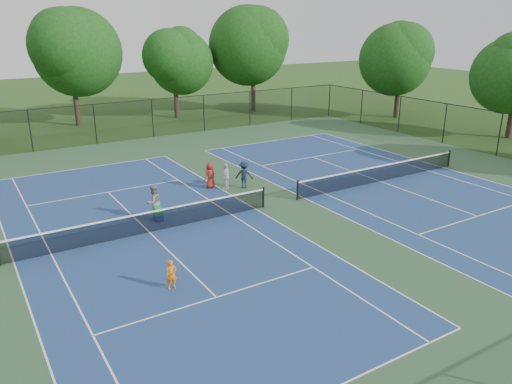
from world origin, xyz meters
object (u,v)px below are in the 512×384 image
instructor (154,202)px  ball_crate (159,218)px  child_player (171,275)px  bystander_a (226,177)px  tree_back_b (70,49)px  tree_back_d (253,42)px  bystander_c (210,175)px  bystander_b (244,175)px  tree_back_c (174,59)px  tree_side_e (401,55)px  ball_hopper (158,211)px

instructor → ball_crate: instructor is taller
child_player → bystander_a: (6.76, 8.51, 0.20)m
tree_back_b → instructor: 25.30m
tree_back_d → bystander_c: 25.53m
instructor → bystander_b: 6.16m
instructor → bystander_b: bearing=179.1°
bystander_b → ball_crate: bearing=58.9°
instructor → bystander_c: 5.09m
tree_back_b → instructor: size_ratio=6.10×
bystander_a → ball_crate: (-4.89, -2.43, -0.58)m
tree_back_d → child_player: bearing=-125.9°
tree_back_c → bystander_a: size_ratio=5.66×
tree_side_e → bystander_a: 26.94m
tree_side_e → bystander_b: (-23.29, -10.82, -5.05)m
instructor → bystander_c: size_ratio=1.12×
tree_side_e → instructor: tree_side_e is taller
ball_hopper → tree_back_b: bearing=85.1°
bystander_b → bystander_c: size_ratio=1.04×
bystander_c → ball_hopper: size_ratio=3.97×
bystander_a → tree_back_c: bearing=-146.8°
tree_back_d → bystander_b: 25.43m
tree_back_c → bystander_c: tree_back_c is taller
tree_back_c → ball_crate: tree_back_c is taller
ball_crate → tree_back_d: bearing=50.2°
instructor → bystander_a: size_ratio=1.11×
instructor → bystander_a: bearing=-175.1°
tree_back_c → ball_hopper: bearing=-115.0°
instructor → bystander_c: (4.31, 2.71, -0.09)m
child_player → bystander_b: bearing=50.1°
ball_crate → ball_hopper: bearing=0.0°
child_player → bystander_b: (7.74, 8.23, 0.22)m
bystander_c → ball_crate: (-4.26, -3.15, -0.57)m
bystander_a → bystander_c: (-0.63, 0.72, -0.01)m
tree_back_b → bystander_b: (3.71, -22.82, -5.84)m
tree_back_b → child_player: 31.88m
tree_back_b → ball_crate: tree_back_b is taller
tree_back_d → instructor: tree_back_d is taller
tree_back_d → bystander_b: (-13.29, -20.82, -6.07)m
instructor → ball_hopper: size_ratio=4.46×
child_player → bystander_a: bystander_a is taller
tree_back_d → bystander_b: bearing=-122.6°
ball_hopper → bystander_b: bearing=20.1°
tree_back_b → ball_hopper: size_ratio=27.23×
ball_hopper → ball_crate: bearing=0.0°
tree_side_e → ball_hopper: tree_side_e is taller
bystander_b → tree_back_b: bearing=-42.0°
instructor → ball_hopper: instructor is taller
tree_back_d → bystander_a: (-14.27, -20.54, -6.08)m
bystander_c → child_player: bearing=39.7°
child_player → instructor: (1.83, 6.51, 0.28)m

